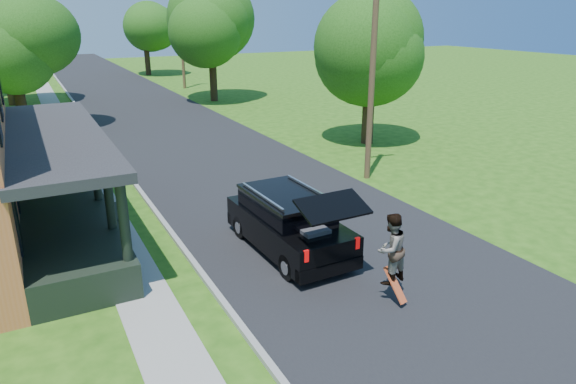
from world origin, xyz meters
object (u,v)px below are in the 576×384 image
black_suv (289,222)px  skateboarder (391,249)px  tree_right_near (371,43)px  utility_pole_near (373,59)px

black_suv → skateboarder: 3.48m
black_suv → tree_right_near: (9.31, 9.35, 4.09)m
skateboarder → utility_pole_near: (5.03, 7.83, 3.40)m
skateboarder → tree_right_near: (8.44, 12.68, 3.66)m
skateboarder → tree_right_near: size_ratio=0.22×
black_suv → utility_pole_near: (5.90, 4.49, 3.83)m
skateboarder → tree_right_near: tree_right_near is taller
tree_right_near → utility_pole_near: utility_pole_near is taller
skateboarder → utility_pole_near: size_ratio=0.19×
utility_pole_near → tree_right_near: bearing=61.0°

